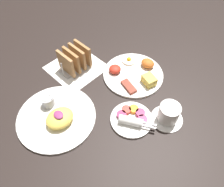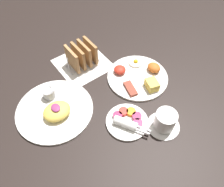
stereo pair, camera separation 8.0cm
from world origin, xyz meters
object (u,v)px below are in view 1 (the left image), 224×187
at_px(plate_condiments, 132,119).
at_px(coffee_cup, 168,114).
at_px(plate_foreground, 57,116).
at_px(plate_breakfast, 134,73).
at_px(toast_rack, 75,59).

bearing_deg(plate_condiments, coffee_cup, 46.40).
bearing_deg(coffee_cup, plate_foreground, -136.35).
bearing_deg(coffee_cup, plate_breakfast, 159.91).
relative_size(plate_foreground, coffee_cup, 2.47).
distance_m(plate_breakfast, plate_foreground, 0.38).
height_order(plate_condiments, toast_rack, toast_rack).
height_order(plate_condiments, coffee_cup, coffee_cup).
xyz_separation_m(plate_foreground, coffee_cup, (0.30, 0.29, 0.02)).
xyz_separation_m(plate_breakfast, toast_rack, (-0.22, -0.15, 0.04)).
distance_m(plate_condiments, toast_rack, 0.37).
bearing_deg(plate_condiments, plate_breakfast, 128.20).
relative_size(plate_breakfast, toast_rack, 1.77).
distance_m(plate_breakfast, toast_rack, 0.27).
xyz_separation_m(plate_breakfast, coffee_cup, (0.24, -0.09, 0.02)).
bearing_deg(plate_foreground, toast_rack, 124.62).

